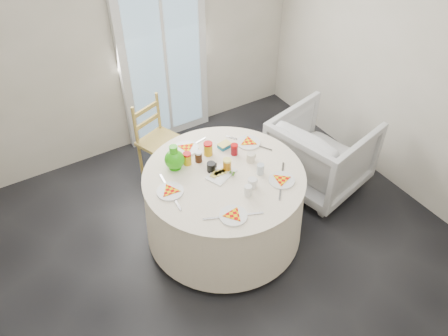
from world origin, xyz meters
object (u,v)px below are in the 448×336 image
wooden_chair (160,137)px  armchair (321,153)px  table (224,204)px  green_pitcher (174,154)px

wooden_chair → armchair: wooden_chair is taller
table → green_pitcher: 0.65m
table → armchair: (1.20, 0.08, 0.02)m
table → wooden_chair: bearing=95.6°
wooden_chair → green_pitcher: (-0.20, -0.78, 0.40)m
wooden_chair → green_pitcher: size_ratio=3.94×
green_pitcher → armchair: bearing=-4.7°
table → green_pitcher: green_pitcher is taller
wooden_chair → table: bearing=-105.6°
table → green_pitcher: bearing=135.9°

